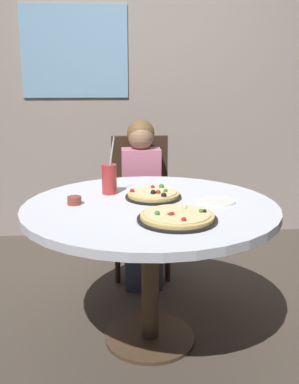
% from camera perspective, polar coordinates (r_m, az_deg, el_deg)
% --- Properties ---
extents(ground_plane, '(8.00, 8.00, 0.00)m').
position_cam_1_polar(ground_plane, '(2.57, 0.08, -17.86)').
color(ground_plane, '#4C4238').
extents(wall_with_window, '(5.20, 0.14, 2.90)m').
position_cam_1_polar(wall_with_window, '(3.90, -1.88, 15.70)').
color(wall_with_window, '#A8998E').
rests_on(wall_with_window, ground_plane).
extents(dining_table, '(1.26, 1.26, 0.75)m').
position_cam_1_polar(dining_table, '(2.28, 0.09, -3.78)').
color(dining_table, silver).
rests_on(dining_table, ground_plane).
extents(chair_wooden, '(0.40, 0.40, 0.95)m').
position_cam_1_polar(chair_wooden, '(3.23, -1.15, -0.58)').
color(chair_wooden, '#382619').
rests_on(chair_wooden, ground_plane).
extents(diner_child, '(0.26, 0.41, 1.08)m').
position_cam_1_polar(diner_child, '(3.07, -0.96, -2.30)').
color(diner_child, '#3F4766').
rests_on(diner_child, ground_plane).
extents(pizza_veggie, '(0.29, 0.29, 0.05)m').
position_cam_1_polar(pizza_veggie, '(2.36, 0.50, -0.36)').
color(pizza_veggie, black).
rests_on(pizza_veggie, dining_table).
extents(pizza_cheese, '(0.36, 0.36, 0.05)m').
position_cam_1_polar(pizza_cheese, '(2.01, 3.49, -3.15)').
color(pizza_cheese, black).
rests_on(pizza_cheese, dining_table).
extents(soda_cup, '(0.08, 0.08, 0.31)m').
position_cam_1_polar(soda_cup, '(2.44, -5.05, 1.64)').
color(soda_cup, '#B73333').
rests_on(soda_cup, dining_table).
extents(sauce_bowl, '(0.07, 0.07, 0.04)m').
position_cam_1_polar(sauce_bowl, '(2.28, -9.38, -1.05)').
color(sauce_bowl, brown).
rests_on(sauce_bowl, dining_table).
extents(plate_small, '(0.18, 0.18, 0.01)m').
position_cam_1_polar(plate_small, '(2.32, 8.50, -1.13)').
color(plate_small, white).
rests_on(plate_small, dining_table).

